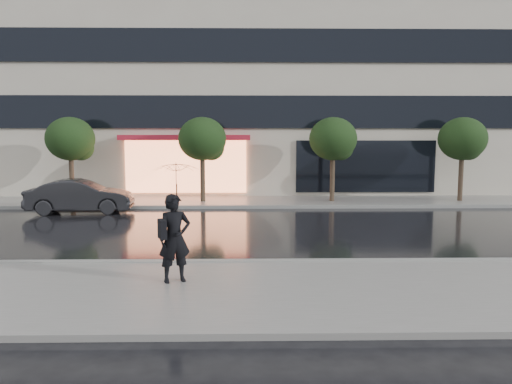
{
  "coord_description": "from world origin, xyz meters",
  "views": [
    {
      "loc": [
        -0.96,
        -12.94,
        3.2
      ],
      "look_at": [
        -0.67,
        2.61,
        1.4
      ],
      "focal_mm": 35.0,
      "sensor_mm": 36.0,
      "label": 1
    }
  ],
  "objects": [
    {
      "name": "tree_mid_west",
      "position": [
        -2.94,
        10.03,
        2.92
      ],
      "size": [
        2.2,
        2.2,
        3.99
      ],
      "color": "#33261C",
      "rests_on": "ground"
    },
    {
      "name": "sidewalk_near",
      "position": [
        0.0,
        -3.25,
        0.06
      ],
      "size": [
        60.0,
        4.5,
        0.12
      ],
      "primitive_type": "cube",
      "color": "slate",
      "rests_on": "ground"
    },
    {
      "name": "tree_far_east",
      "position": [
        9.06,
        10.03,
        2.92
      ],
      "size": [
        2.2,
        2.2,
        3.99
      ],
      "color": "#33261C",
      "rests_on": "ground"
    },
    {
      "name": "curb_near",
      "position": [
        0.0,
        -1.0,
        0.07
      ],
      "size": [
        60.0,
        0.25,
        0.14
      ],
      "primitive_type": "cube",
      "color": "gray",
      "rests_on": "ground"
    },
    {
      "name": "sidewalk_far",
      "position": [
        0.0,
        10.25,
        0.06
      ],
      "size": [
        60.0,
        3.5,
        0.12
      ],
      "primitive_type": "cube",
      "color": "slate",
      "rests_on": "ground"
    },
    {
      "name": "office_building",
      "position": [
        -0.0,
        17.97,
        9.0
      ],
      "size": [
        30.0,
        12.76,
        18.0
      ],
      "color": "beige",
      "rests_on": "ground"
    },
    {
      "name": "tree_mid_east",
      "position": [
        3.06,
        10.03,
        2.92
      ],
      "size": [
        2.2,
        2.2,
        3.99
      ],
      "color": "#33261C",
      "rests_on": "ground"
    },
    {
      "name": "curb_far",
      "position": [
        0.0,
        8.5,
        0.07
      ],
      "size": [
        60.0,
        0.25,
        0.14
      ],
      "primitive_type": "cube",
      "color": "gray",
      "rests_on": "ground"
    },
    {
      "name": "tree_far_west",
      "position": [
        -8.94,
        10.03,
        2.92
      ],
      "size": [
        2.2,
        2.2,
        3.99
      ],
      "color": "#33261C",
      "rests_on": "ground"
    },
    {
      "name": "ground",
      "position": [
        0.0,
        0.0,
        0.0
      ],
      "size": [
        120.0,
        120.0,
        0.0
      ],
      "primitive_type": "plane",
      "color": "black",
      "rests_on": "ground"
    },
    {
      "name": "pedestrian_with_umbrella",
      "position": [
        -2.44,
        -2.68,
        1.71
      ],
      "size": [
        1.22,
        1.23,
        2.52
      ],
      "rotation": [
        0.0,
        0.0,
        0.39
      ],
      "color": "black",
      "rests_on": "sidewalk_near"
    },
    {
      "name": "parked_car",
      "position": [
        -7.76,
        7.36,
        0.69
      ],
      "size": [
        4.29,
        1.84,
        1.38
      ],
      "primitive_type": "imported",
      "rotation": [
        0.0,
        0.0,
        1.67
      ],
      "color": "black",
      "rests_on": "ground"
    }
  ]
}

